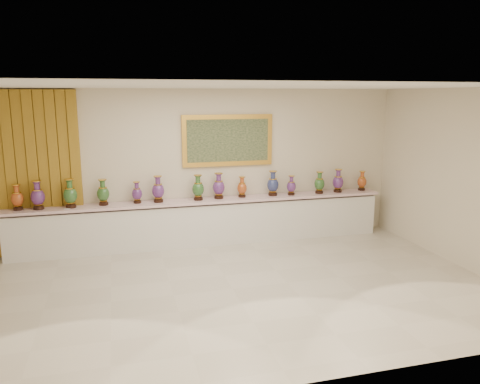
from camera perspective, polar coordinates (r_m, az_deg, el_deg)
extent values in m
plane|color=beige|center=(7.23, -0.93, -11.72)|extent=(8.00, 8.00, 0.00)
plane|color=beige|center=(9.18, -4.77, 3.06)|extent=(8.00, 0.00, 8.00)
plane|color=beige|center=(8.65, 25.70, 1.39)|extent=(0.00, 5.00, 5.00)
plane|color=white|center=(6.63, -1.02, 12.79)|extent=(8.00, 8.00, 0.00)
cube|color=#A88624|center=(9.09, -23.84, 2.01)|extent=(1.64, 0.14, 2.95)
cube|color=gold|center=(9.19, -1.50, 6.31)|extent=(1.80, 0.06, 1.00)
cube|color=black|center=(9.16, -1.45, 6.29)|extent=(1.62, 0.02, 0.82)
cube|color=white|center=(9.19, -4.40, -3.92)|extent=(7.20, 0.42, 0.81)
cube|color=silver|center=(9.06, -4.42, -1.09)|extent=(7.28, 0.48, 0.05)
cylinder|color=black|center=(9.09, -25.41, -1.85)|extent=(0.16, 0.16, 0.05)
cone|color=gold|center=(9.08, -25.44, -1.54)|extent=(0.14, 0.14, 0.03)
ellipsoid|color=maroon|center=(9.05, -25.51, -0.76)|extent=(0.21, 0.21, 0.27)
cylinder|color=gold|center=(9.03, -25.57, -0.06)|extent=(0.15, 0.15, 0.01)
cylinder|color=maroon|center=(9.02, -25.61, 0.30)|extent=(0.08, 0.08, 0.10)
cone|color=maroon|center=(9.01, -25.64, 0.71)|extent=(0.15, 0.15, 0.04)
cylinder|color=gold|center=(9.01, -25.65, 0.82)|extent=(0.15, 0.15, 0.01)
cylinder|color=black|center=(8.99, -23.32, -1.78)|extent=(0.18, 0.18, 0.05)
cone|color=gold|center=(8.98, -23.35, -1.44)|extent=(0.16, 0.16, 0.03)
ellipsoid|color=#280D49|center=(8.95, -23.43, -0.55)|extent=(0.31, 0.31, 0.30)
cylinder|color=gold|center=(8.93, -23.49, 0.23)|extent=(0.16, 0.16, 0.01)
cylinder|color=#280D49|center=(8.92, -23.52, 0.64)|extent=(0.09, 0.09, 0.11)
cone|color=#280D49|center=(8.91, -23.56, 1.11)|extent=(0.16, 0.16, 0.04)
cylinder|color=gold|center=(8.90, -23.57, 1.23)|extent=(0.17, 0.17, 0.01)
cylinder|color=black|center=(8.92, -19.90, -1.63)|extent=(0.18, 0.18, 0.05)
cone|color=gold|center=(8.91, -19.92, -1.27)|extent=(0.16, 0.16, 0.03)
ellipsoid|color=black|center=(8.88, -19.99, -0.37)|extent=(0.27, 0.27, 0.30)
cylinder|color=gold|center=(8.85, -20.05, 0.44)|extent=(0.17, 0.17, 0.01)
cylinder|color=black|center=(8.84, -20.08, 0.86)|extent=(0.10, 0.10, 0.11)
cone|color=black|center=(8.83, -20.11, 1.34)|extent=(0.17, 0.17, 0.04)
cylinder|color=gold|center=(8.82, -20.12, 1.47)|extent=(0.17, 0.17, 0.01)
cylinder|color=black|center=(8.94, -16.28, -1.38)|extent=(0.17, 0.17, 0.05)
cone|color=gold|center=(8.93, -16.30, -1.05)|extent=(0.15, 0.15, 0.03)
ellipsoid|color=black|center=(8.90, -16.35, -0.22)|extent=(0.27, 0.27, 0.28)
cylinder|color=gold|center=(8.88, -16.39, 0.52)|extent=(0.15, 0.15, 0.01)
cylinder|color=black|center=(8.87, -16.41, 0.91)|extent=(0.09, 0.09, 0.10)
cone|color=black|center=(8.86, -16.44, 1.34)|extent=(0.15, 0.15, 0.04)
cylinder|color=gold|center=(8.85, -16.45, 1.46)|extent=(0.16, 0.16, 0.01)
cylinder|color=black|center=(8.95, -12.40, -1.19)|extent=(0.14, 0.14, 0.04)
cone|color=gold|center=(8.94, -12.41, -0.91)|extent=(0.13, 0.13, 0.03)
ellipsoid|color=#280D49|center=(8.91, -12.44, -0.21)|extent=(0.25, 0.25, 0.23)
cylinder|color=gold|center=(8.89, -12.47, 0.42)|extent=(0.13, 0.13, 0.01)
cylinder|color=#280D49|center=(8.88, -12.49, 0.74)|extent=(0.08, 0.08, 0.09)
cone|color=#280D49|center=(8.87, -12.50, 1.11)|extent=(0.13, 0.13, 0.03)
cylinder|color=gold|center=(8.87, -12.51, 1.21)|extent=(0.13, 0.13, 0.01)
cylinder|color=black|center=(8.95, -9.91, -1.05)|extent=(0.18, 0.18, 0.05)
cone|color=gold|center=(8.94, -9.92, -0.71)|extent=(0.15, 0.15, 0.03)
ellipsoid|color=#280D49|center=(8.91, -9.95, 0.16)|extent=(0.28, 0.28, 0.29)
cylinder|color=gold|center=(8.89, -9.98, 0.93)|extent=(0.16, 0.16, 0.01)
cylinder|color=#280D49|center=(8.87, -9.99, 1.34)|extent=(0.09, 0.09, 0.11)
cone|color=#280D49|center=(8.86, -10.01, 1.79)|extent=(0.16, 0.16, 0.04)
cylinder|color=gold|center=(8.86, -10.01, 1.92)|extent=(0.16, 0.16, 0.01)
cylinder|color=black|center=(9.02, -5.11, -0.82)|extent=(0.17, 0.17, 0.05)
cone|color=gold|center=(9.01, -5.12, -0.49)|extent=(0.15, 0.15, 0.03)
ellipsoid|color=black|center=(8.98, -5.13, 0.35)|extent=(0.24, 0.24, 0.28)
cylinder|color=gold|center=(8.96, -5.15, 1.11)|extent=(0.16, 0.16, 0.01)
cylinder|color=black|center=(8.95, -5.15, 1.50)|extent=(0.09, 0.09, 0.10)
cone|color=black|center=(8.94, -5.16, 1.94)|extent=(0.16, 0.16, 0.04)
cylinder|color=gold|center=(8.93, -5.17, 2.06)|extent=(0.16, 0.16, 0.01)
cylinder|color=black|center=(9.13, -2.60, -0.63)|extent=(0.18, 0.18, 0.05)
cone|color=gold|center=(9.12, -2.60, -0.30)|extent=(0.16, 0.16, 0.03)
ellipsoid|color=#280D49|center=(9.09, -2.61, 0.56)|extent=(0.28, 0.28, 0.29)
cylinder|color=gold|center=(9.07, -2.61, 1.33)|extent=(0.16, 0.16, 0.01)
cylinder|color=#280D49|center=(9.06, -2.62, 1.72)|extent=(0.09, 0.09, 0.11)
cone|color=#280D49|center=(9.05, -2.62, 2.17)|extent=(0.16, 0.16, 0.04)
cylinder|color=gold|center=(9.04, -2.62, 2.29)|extent=(0.16, 0.16, 0.01)
cylinder|color=black|center=(9.25, 0.24, -0.50)|extent=(0.15, 0.15, 0.04)
cone|color=gold|center=(9.24, 0.24, -0.22)|extent=(0.13, 0.13, 0.03)
ellipsoid|color=maroon|center=(9.21, 0.25, 0.47)|extent=(0.19, 0.19, 0.24)
cylinder|color=gold|center=(9.20, 0.25, 1.09)|extent=(0.13, 0.13, 0.01)
cylinder|color=maroon|center=(9.19, 0.25, 1.41)|extent=(0.08, 0.08, 0.09)
cone|color=maroon|center=(9.18, 0.25, 1.77)|extent=(0.13, 0.13, 0.03)
cylinder|color=gold|center=(9.17, 0.25, 1.87)|extent=(0.13, 0.13, 0.01)
cylinder|color=black|center=(9.42, 4.01, -0.27)|extent=(0.18, 0.18, 0.05)
cone|color=gold|center=(9.41, 4.01, 0.05)|extent=(0.15, 0.15, 0.03)
ellipsoid|color=#0B1240|center=(9.38, 4.02, 0.88)|extent=(0.29, 0.29, 0.29)
cylinder|color=gold|center=(9.36, 4.03, 1.62)|extent=(0.16, 0.16, 0.01)
cylinder|color=#0B1240|center=(9.35, 4.04, 2.01)|extent=(0.09, 0.09, 0.11)
cone|color=#0B1240|center=(9.33, 4.05, 2.44)|extent=(0.16, 0.16, 0.04)
cylinder|color=gold|center=(9.33, 4.05, 2.56)|extent=(0.16, 0.16, 0.01)
cylinder|color=black|center=(9.50, 6.25, -0.24)|extent=(0.14, 0.14, 0.04)
cone|color=gold|center=(9.49, 6.26, 0.02)|extent=(0.12, 0.12, 0.03)
ellipsoid|color=#280D49|center=(9.47, 6.27, 0.66)|extent=(0.20, 0.20, 0.23)
cylinder|color=gold|center=(9.45, 6.29, 1.24)|extent=(0.13, 0.13, 0.01)
cylinder|color=#280D49|center=(9.44, 6.29, 1.54)|extent=(0.07, 0.07, 0.08)
cone|color=#280D49|center=(9.43, 6.30, 1.88)|extent=(0.13, 0.13, 0.03)
cylinder|color=gold|center=(9.43, 6.30, 1.98)|extent=(0.13, 0.13, 0.01)
cylinder|color=black|center=(9.74, 9.62, -0.02)|extent=(0.16, 0.16, 0.04)
cone|color=gold|center=(9.73, 9.63, 0.26)|extent=(0.14, 0.14, 0.03)
ellipsoid|color=black|center=(9.71, 9.66, 0.98)|extent=(0.27, 0.27, 0.26)
cylinder|color=gold|center=(9.69, 9.68, 1.62)|extent=(0.14, 0.14, 0.01)
cylinder|color=black|center=(9.68, 9.69, 1.96)|extent=(0.08, 0.08, 0.09)
cone|color=black|center=(9.67, 9.71, 2.33)|extent=(0.14, 0.14, 0.03)
cylinder|color=gold|center=(9.67, 9.71, 2.44)|extent=(0.15, 0.15, 0.01)
cylinder|color=black|center=(9.95, 11.81, 0.14)|extent=(0.17, 0.17, 0.05)
cone|color=gold|center=(9.94, 11.83, 0.44)|extent=(0.15, 0.15, 0.03)
ellipsoid|color=#280D49|center=(9.91, 11.86, 1.19)|extent=(0.24, 0.24, 0.28)
cylinder|color=gold|center=(9.89, 11.89, 1.86)|extent=(0.15, 0.15, 0.01)
cylinder|color=#280D49|center=(9.88, 11.90, 2.21)|extent=(0.09, 0.09, 0.10)
cone|color=#280D49|center=(9.87, 11.92, 2.61)|extent=(0.15, 0.15, 0.04)
cylinder|color=gold|center=(9.87, 11.92, 2.71)|extent=(0.16, 0.16, 0.01)
cylinder|color=black|center=(10.25, 14.59, 0.33)|extent=(0.14, 0.14, 0.04)
cone|color=gold|center=(10.24, 14.61, 0.58)|extent=(0.13, 0.13, 0.03)
ellipsoid|color=maroon|center=(10.22, 14.64, 1.20)|extent=(0.20, 0.20, 0.24)
cylinder|color=gold|center=(10.21, 14.67, 1.76)|extent=(0.13, 0.13, 0.01)
cylinder|color=maroon|center=(10.20, 14.68, 2.05)|extent=(0.08, 0.08, 0.09)
cone|color=maroon|center=(10.19, 14.70, 2.37)|extent=(0.13, 0.13, 0.03)
cylinder|color=gold|center=(10.18, 14.70, 2.46)|extent=(0.13, 0.13, 0.01)
cube|color=white|center=(8.83, -20.32, -1.94)|extent=(0.10, 0.06, 0.00)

